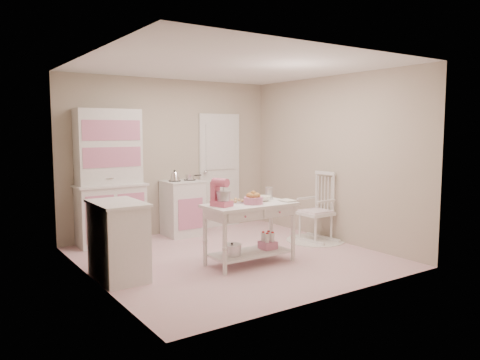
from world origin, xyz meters
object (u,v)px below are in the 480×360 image
object	(u,v)px
stove	(183,208)
work_table	(250,234)
bread_basket	(253,200)
stand_mixer	(222,193)
hutch	(110,177)
base_cabinet	(118,240)
rocking_chair	(316,206)

from	to	relation	value
stove	work_table	bearing A→B (deg)	-91.35
bread_basket	stand_mixer	bearing A→B (deg)	170.96
stand_mixer	work_table	bearing A→B (deg)	-20.14
stove	hutch	bearing A→B (deg)	177.61
work_table	bread_basket	size ratio (longest dim) A/B	4.80
work_table	stand_mixer	distance (m)	0.71
hutch	base_cabinet	bearing A→B (deg)	-106.22
work_table	base_cabinet	bearing A→B (deg)	167.60
bread_basket	hutch	bearing A→B (deg)	119.13
work_table	stand_mixer	world-z (taller)	stand_mixer
base_cabinet	bread_basket	size ratio (longest dim) A/B	3.68
rocking_chair	work_table	distance (m)	1.67
hutch	work_table	size ratio (longest dim) A/B	1.73
stove	bread_basket	bearing A→B (deg)	-90.76
base_cabinet	stand_mixer	bearing A→B (deg)	-15.59
base_cabinet	rocking_chair	xyz separation A→B (m)	(3.25, 0.09, 0.09)
hutch	bread_basket	xyz separation A→B (m)	(1.17, -2.10, -0.19)
stand_mixer	bread_basket	xyz separation A→B (m)	(0.44, -0.07, -0.12)
base_cabinet	bread_basket	xyz separation A→B (m)	(1.67, -0.41, 0.39)
rocking_chair	base_cabinet	bearing A→B (deg)	178.04
work_table	stand_mixer	bearing A→B (deg)	177.27
base_cabinet	stand_mixer	distance (m)	1.37
stove	stand_mixer	bearing A→B (deg)	-103.24
stove	base_cabinet	xyz separation A→B (m)	(-1.69, -1.64, 0.00)
bread_basket	stove	bearing A→B (deg)	89.24
stove	rocking_chair	xyz separation A→B (m)	(1.56, -1.55, 0.09)
stand_mixer	stove	bearing A→B (deg)	59.35
stove	base_cabinet	bearing A→B (deg)	-135.85
hutch	rocking_chair	xyz separation A→B (m)	(2.76, -1.60, -0.49)
hutch	work_table	distance (m)	2.44
hutch	work_table	world-z (taller)	hutch
bread_basket	base_cabinet	bearing A→B (deg)	166.11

